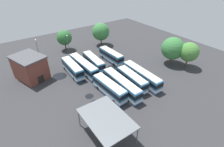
# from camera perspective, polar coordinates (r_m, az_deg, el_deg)

# --- Properties ---
(ground_plane) EXTENTS (91.16, 91.16, 0.00)m
(ground_plane) POSITION_cam_1_polar(r_m,az_deg,el_deg) (49.97, -1.99, -1.35)
(ground_plane) COLOR #333335
(bus_row0_slot0) EXTENTS (10.54, 2.75, 3.62)m
(bus_row0_slot0) POSITION_cam_1_polar(r_m,az_deg,el_deg) (51.86, -12.76, 1.64)
(bus_row0_slot0) COLOR teal
(bus_row0_slot0) RESTS_ON ground_plane
(bus_row0_slot1) EXTENTS (13.37, 2.97, 3.62)m
(bus_row0_slot1) POSITION_cam_1_polar(r_m,az_deg,el_deg) (52.55, -9.36, 2.48)
(bus_row0_slot1) COLOR teal
(bus_row0_slot1) RESTS_ON ground_plane
(bus_row0_slot2) EXTENTS (10.77, 3.23, 3.62)m
(bus_row0_slot2) POSITION_cam_1_polar(r_m,az_deg,el_deg) (54.19, -6.01, 3.73)
(bus_row0_slot2) COLOR teal
(bus_row0_slot2) RESTS_ON ground_plane
(bus_row0_slot4) EXTENTS (10.35, 2.81, 3.62)m
(bus_row0_slot4) POSITION_cam_1_polar(r_m,az_deg,el_deg) (57.62, -0.30, 5.75)
(bus_row0_slot4) COLOR teal
(bus_row0_slot4) RESTS_ON ground_plane
(bus_row1_slot1) EXTENTS (10.74, 3.12, 3.62)m
(bus_row1_slot1) POSITION_cam_1_polar(r_m,az_deg,el_deg) (42.71, -0.86, -4.83)
(bus_row1_slot1) COLOR teal
(bus_row1_slot1) RESTS_ON ground_plane
(bus_row1_slot2) EXTENTS (13.35, 2.82, 3.62)m
(bus_row1_slot2) POSITION_cam_1_polar(r_m,az_deg,el_deg) (44.00, 3.01, -3.60)
(bus_row1_slot2) COLOR teal
(bus_row1_slot2) RESTS_ON ground_plane
(bus_row1_slot3) EXTENTS (10.45, 3.10, 3.62)m
(bus_row1_slot3) POSITION_cam_1_polar(r_m,az_deg,el_deg) (46.04, 6.46, -1.97)
(bus_row1_slot3) COLOR teal
(bus_row1_slot3) RESTS_ON ground_plane
(bus_row1_slot4) EXTENTS (13.36, 2.90, 3.62)m
(bus_row1_slot4) POSITION_cam_1_polar(r_m,az_deg,el_deg) (47.96, 9.48, -0.69)
(bus_row1_slot4) COLOR teal
(bus_row1_slot4) RESTS_ON ground_plane
(depot_building) EXTENTS (10.49, 9.10, 6.76)m
(depot_building) POSITION_cam_1_polar(r_m,az_deg,el_deg) (53.20, -25.15, 1.84)
(depot_building) COLOR brown
(depot_building) RESTS_ON ground_plane
(maintenance_shelter) EXTENTS (10.31, 7.05, 4.39)m
(maintenance_shelter) POSITION_cam_1_polar(r_m,az_deg,el_deg) (32.28, -1.84, -14.47)
(maintenance_shelter) COLOR slate
(maintenance_shelter) RESTS_ON ground_plane
(lamp_post_far_corner) EXTENTS (0.56, 0.28, 7.45)m
(lamp_post_far_corner) POSITION_cam_1_polar(r_m,az_deg,el_deg) (62.13, -14.11, 9.07)
(lamp_post_far_corner) COLOR slate
(lamp_post_far_corner) RESTS_ON ground_plane
(lamp_post_by_building) EXTENTS (0.56, 0.28, 9.70)m
(lamp_post_by_building) POSITION_cam_1_polar(r_m,az_deg,el_deg) (55.48, -22.71, 5.89)
(lamp_post_by_building) COLOR slate
(lamp_post_by_building) RESTS_ON ground_plane
(tree_northeast) EXTENTS (5.41, 5.41, 7.46)m
(tree_northeast) POSITION_cam_1_polar(r_m,az_deg,el_deg) (67.03, -15.30, 11.19)
(tree_northeast) COLOR brown
(tree_northeast) RESTS_ON ground_plane
(tree_west_edge) EXTENTS (6.63, 6.63, 8.68)m
(tree_west_edge) POSITION_cam_1_polar(r_m,az_deg,el_deg) (69.13, -3.68, 13.43)
(tree_west_edge) COLOR brown
(tree_west_edge) RESTS_ON ground_plane
(tree_south_edge) EXTENTS (5.81, 5.81, 8.04)m
(tree_south_edge) POSITION_cam_1_polar(r_m,az_deg,el_deg) (57.67, 23.82, 6.45)
(tree_south_edge) COLOR brown
(tree_south_edge) RESTS_ON ground_plane
(tree_north_edge) EXTENTS (7.01, 7.01, 8.74)m
(tree_north_edge) POSITION_cam_1_polar(r_m,az_deg,el_deg) (58.02, 19.16, 7.73)
(tree_north_edge) COLOR brown
(tree_north_edge) RESTS_ON ground_plane
(puddle_near_shelter) EXTENTS (4.09, 4.09, 0.01)m
(puddle_near_shelter) POSITION_cam_1_polar(r_m,az_deg,el_deg) (52.76, -16.70, -0.86)
(puddle_near_shelter) COLOR black
(puddle_near_shelter) RESTS_ON ground_plane
(puddle_back_corner) EXTENTS (2.48, 2.48, 0.01)m
(puddle_back_corner) POSITION_cam_1_polar(r_m,az_deg,el_deg) (41.58, -5.38, -9.63)
(puddle_back_corner) COLOR black
(puddle_back_corner) RESTS_ON ground_plane
(puddle_centre_drain) EXTENTS (4.23, 4.23, 0.01)m
(puddle_centre_drain) POSITION_cam_1_polar(r_m,az_deg,el_deg) (54.34, 0.47, 1.70)
(puddle_centre_drain) COLOR black
(puddle_centre_drain) RESTS_ON ground_plane
(puddle_between_rows) EXTENTS (2.09, 2.09, 0.01)m
(puddle_between_rows) POSITION_cam_1_polar(r_m,az_deg,el_deg) (43.67, -7.39, -7.37)
(puddle_between_rows) COLOR black
(puddle_between_rows) RESTS_ON ground_plane
(puddle_front_lane) EXTENTS (3.63, 3.63, 0.01)m
(puddle_front_lane) POSITION_cam_1_polar(r_m,az_deg,el_deg) (50.64, -1.95, -0.84)
(puddle_front_lane) COLOR black
(puddle_front_lane) RESTS_ON ground_plane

